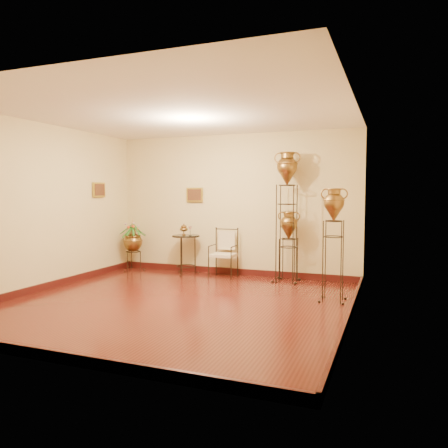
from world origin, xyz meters
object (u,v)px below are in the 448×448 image
(amphora_tall, at_px, (287,215))
(planter_urn, at_px, (133,240))
(amphora_mid, at_px, (333,244))
(armchair, at_px, (223,253))
(side_table, at_px, (186,254))

(amphora_tall, bearing_deg, planter_urn, -180.00)
(amphora_mid, distance_m, planter_urn, 4.47)
(planter_urn, distance_m, armchair, 2.07)
(amphora_tall, bearing_deg, armchair, -180.00)
(amphora_mid, xyz_separation_m, armchair, (-2.24, 1.21, -0.40))
(armchair, bearing_deg, planter_urn, 178.05)
(planter_urn, relative_size, armchair, 1.23)
(amphora_tall, xyz_separation_m, planter_urn, (-3.31, -0.00, -0.58))
(amphora_tall, height_order, planter_urn, amphora_tall)
(armchair, height_order, side_table, side_table)
(planter_urn, height_order, side_table, planter_urn)
(planter_urn, bearing_deg, amphora_mid, -15.70)
(amphora_tall, bearing_deg, side_table, 179.97)
(planter_urn, xyz_separation_m, armchair, (2.06, 0.00, -0.18))
(amphora_tall, height_order, armchair, amphora_tall)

